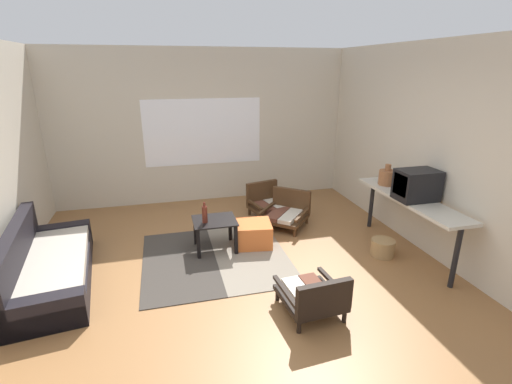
{
  "coord_description": "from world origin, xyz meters",
  "views": [
    {
      "loc": [
        -0.72,
        -3.6,
        2.37
      ],
      "look_at": [
        0.4,
        0.76,
        0.84
      ],
      "focal_mm": 25.84,
      "sensor_mm": 36.0,
      "label": 1
    }
  ],
  "objects_px": {
    "armchair_by_window": "(266,202)",
    "armchair_striped_foreground": "(313,296)",
    "couch": "(46,267)",
    "wicker_basket": "(383,248)",
    "armchair_corner": "(287,211)",
    "glass_bottle": "(205,214)",
    "clay_vase": "(387,177)",
    "ottoman_orange": "(254,234)",
    "coffee_table": "(215,226)",
    "crt_television": "(417,185)",
    "console_shelf": "(410,203)"
  },
  "relations": [
    {
      "from": "armchair_by_window",
      "to": "armchair_striped_foreground",
      "type": "height_order",
      "value": "armchair_by_window"
    },
    {
      "from": "couch",
      "to": "wicker_basket",
      "type": "relative_size",
      "value": 6.68
    },
    {
      "from": "armchair_corner",
      "to": "armchair_by_window",
      "type": "bearing_deg",
      "value": 113.37
    },
    {
      "from": "armchair_corner",
      "to": "glass_bottle",
      "type": "bearing_deg",
      "value": -156.02
    },
    {
      "from": "armchair_corner",
      "to": "clay_vase",
      "type": "height_order",
      "value": "clay_vase"
    },
    {
      "from": "armchair_striped_foreground",
      "to": "ottoman_orange",
      "type": "height_order",
      "value": "armchair_striped_foreground"
    },
    {
      "from": "armchair_striped_foreground",
      "to": "coffee_table",
      "type": "bearing_deg",
      "value": 114.12
    },
    {
      "from": "crt_television",
      "to": "wicker_basket",
      "type": "height_order",
      "value": "crt_television"
    },
    {
      "from": "console_shelf",
      "to": "glass_bottle",
      "type": "bearing_deg",
      "value": 165.63
    },
    {
      "from": "ottoman_orange",
      "to": "armchair_by_window",
      "type": "bearing_deg",
      "value": 65.03
    },
    {
      "from": "coffee_table",
      "to": "clay_vase",
      "type": "relative_size",
      "value": 1.93
    },
    {
      "from": "ottoman_orange",
      "to": "glass_bottle",
      "type": "xyz_separation_m",
      "value": [
        -0.67,
        -0.05,
        0.39
      ]
    },
    {
      "from": "ottoman_orange",
      "to": "wicker_basket",
      "type": "xyz_separation_m",
      "value": [
        1.57,
        -0.72,
        -0.05
      ]
    },
    {
      "from": "crt_television",
      "to": "wicker_basket",
      "type": "distance_m",
      "value": 0.93
    },
    {
      "from": "armchair_striped_foreground",
      "to": "clay_vase",
      "type": "height_order",
      "value": "clay_vase"
    },
    {
      "from": "clay_vase",
      "to": "ottoman_orange",
      "type": "bearing_deg",
      "value": 175.44
    },
    {
      "from": "coffee_table",
      "to": "wicker_basket",
      "type": "height_order",
      "value": "coffee_table"
    },
    {
      "from": "armchair_striped_foreground",
      "to": "ottoman_orange",
      "type": "xyz_separation_m",
      "value": [
        -0.2,
        1.65,
        -0.05
      ]
    },
    {
      "from": "console_shelf",
      "to": "crt_television",
      "type": "relative_size",
      "value": 3.73
    },
    {
      "from": "coffee_table",
      "to": "ottoman_orange",
      "type": "xyz_separation_m",
      "value": [
        0.54,
        0.0,
        -0.18
      ]
    },
    {
      "from": "armchair_striped_foreground",
      "to": "wicker_basket",
      "type": "height_order",
      "value": "armchair_striped_foreground"
    },
    {
      "from": "couch",
      "to": "armchair_striped_foreground",
      "type": "relative_size",
      "value": 3.06
    },
    {
      "from": "coffee_table",
      "to": "armchair_by_window",
      "type": "xyz_separation_m",
      "value": [
        1.01,
        1.01,
        -0.1
      ]
    },
    {
      "from": "armchair_striped_foreground",
      "to": "glass_bottle",
      "type": "relative_size",
      "value": 2.36
    },
    {
      "from": "clay_vase",
      "to": "armchair_corner",
      "type": "bearing_deg",
      "value": 150.47
    },
    {
      "from": "coffee_table",
      "to": "console_shelf",
      "type": "xyz_separation_m",
      "value": [
        2.45,
        -0.71,
        0.37
      ]
    },
    {
      "from": "armchair_corner",
      "to": "coffee_table",
      "type": "bearing_deg",
      "value": -155.55
    },
    {
      "from": "armchair_by_window",
      "to": "wicker_basket",
      "type": "distance_m",
      "value": 2.06
    },
    {
      "from": "armchair_corner",
      "to": "console_shelf",
      "type": "relative_size",
      "value": 0.48
    },
    {
      "from": "armchair_by_window",
      "to": "clay_vase",
      "type": "distance_m",
      "value": 1.96
    },
    {
      "from": "couch",
      "to": "armchair_corner",
      "type": "height_order",
      "value": "couch"
    },
    {
      "from": "coffee_table",
      "to": "ottoman_orange",
      "type": "bearing_deg",
      "value": 0.07
    },
    {
      "from": "armchair_striped_foreground",
      "to": "console_shelf",
      "type": "xyz_separation_m",
      "value": [
        1.71,
        0.94,
        0.49
      ]
    },
    {
      "from": "coffee_table",
      "to": "glass_bottle",
      "type": "bearing_deg",
      "value": -160.55
    },
    {
      "from": "wicker_basket",
      "to": "console_shelf",
      "type": "bearing_deg",
      "value": 2.65
    },
    {
      "from": "armchair_by_window",
      "to": "armchair_corner",
      "type": "height_order",
      "value": "armchair_by_window"
    },
    {
      "from": "coffee_table",
      "to": "glass_bottle",
      "type": "height_order",
      "value": "glass_bottle"
    },
    {
      "from": "console_shelf",
      "to": "armchair_by_window",
      "type": "bearing_deg",
      "value": 129.94
    },
    {
      "from": "armchair_corner",
      "to": "ottoman_orange",
      "type": "bearing_deg",
      "value": -140.6
    },
    {
      "from": "armchair_by_window",
      "to": "crt_television",
      "type": "bearing_deg",
      "value": -51.44
    },
    {
      "from": "armchair_by_window",
      "to": "crt_television",
      "type": "distance_m",
      "value": 2.42
    },
    {
      "from": "crt_television",
      "to": "clay_vase",
      "type": "relative_size",
      "value": 1.68
    },
    {
      "from": "armchair_by_window",
      "to": "ottoman_orange",
      "type": "distance_m",
      "value": 1.12
    },
    {
      "from": "console_shelf",
      "to": "crt_television",
      "type": "xyz_separation_m",
      "value": [
        -0.0,
        -0.08,
        0.27
      ]
    },
    {
      "from": "coffee_table",
      "to": "console_shelf",
      "type": "distance_m",
      "value": 2.58
    },
    {
      "from": "armchair_by_window",
      "to": "clay_vase",
      "type": "bearing_deg",
      "value": -38.94
    },
    {
      "from": "armchair_striped_foreground",
      "to": "clay_vase",
      "type": "bearing_deg",
      "value": 41.17
    },
    {
      "from": "coffee_table",
      "to": "ottoman_orange",
      "type": "relative_size",
      "value": 1.21
    },
    {
      "from": "ottoman_orange",
      "to": "wicker_basket",
      "type": "height_order",
      "value": "ottoman_orange"
    },
    {
      "from": "glass_bottle",
      "to": "wicker_basket",
      "type": "height_order",
      "value": "glass_bottle"
    }
  ]
}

